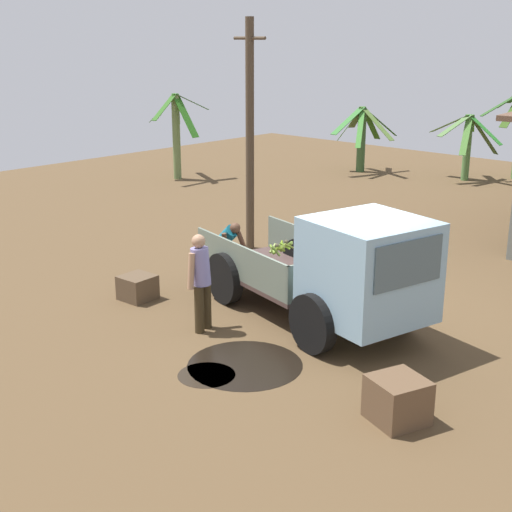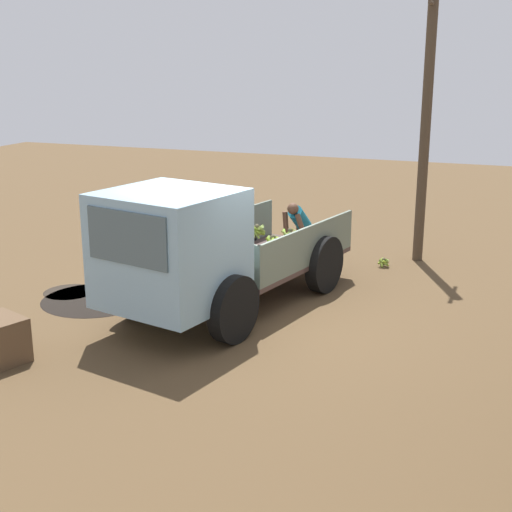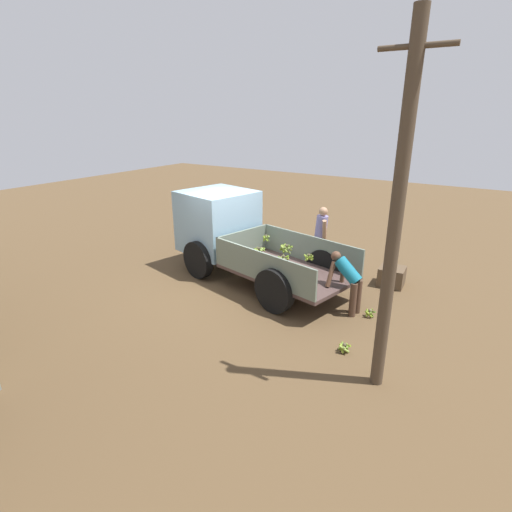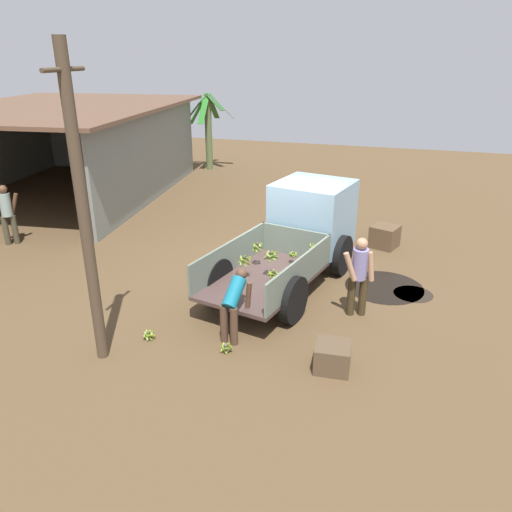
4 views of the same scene
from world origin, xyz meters
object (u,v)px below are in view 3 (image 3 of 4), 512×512
(wooden_crate_0, at_px, (392,276))
(banana_bunch_on_ground_0, at_px, (344,347))
(banana_bunch_on_ground_1, at_px, (370,312))
(cargo_truck, at_px, (230,231))
(utility_pole, at_px, (396,219))
(person_worker_loading, at_px, (348,279))
(wooden_crate_1, at_px, (210,232))
(person_foreground_visitor, at_px, (321,235))

(wooden_crate_0, bearing_deg, banana_bunch_on_ground_0, 91.31)
(banana_bunch_on_ground_1, bearing_deg, cargo_truck, -8.01)
(cargo_truck, distance_m, utility_pole, 5.62)
(person_worker_loading, height_order, wooden_crate_1, person_worker_loading)
(wooden_crate_0, bearing_deg, utility_pole, 101.55)
(cargo_truck, distance_m, person_worker_loading, 3.53)
(banana_bunch_on_ground_0, bearing_deg, wooden_crate_0, -88.69)
(cargo_truck, height_order, banana_bunch_on_ground_0, cargo_truck)
(person_worker_loading, xyz_separation_m, wooden_crate_0, (-0.46, -1.92, -0.53))
(cargo_truck, xyz_separation_m, person_foreground_visitor, (-1.93, -1.51, -0.18))
(banana_bunch_on_ground_0, distance_m, banana_bunch_on_ground_1, 1.53)
(cargo_truck, relative_size, wooden_crate_0, 8.54)
(cargo_truck, relative_size, banana_bunch_on_ground_0, 22.73)
(banana_bunch_on_ground_0, bearing_deg, person_worker_loading, -70.44)
(wooden_crate_1, bearing_deg, wooden_crate_0, 175.53)
(cargo_truck, bearing_deg, utility_pole, 163.99)
(person_foreground_visitor, relative_size, person_worker_loading, 1.31)
(utility_pole, height_order, banana_bunch_on_ground_0, utility_pole)
(utility_pole, distance_m, wooden_crate_1, 8.51)
(cargo_truck, xyz_separation_m, banana_bunch_on_ground_0, (-4.00, 2.09, -1.01))
(utility_pole, relative_size, banana_bunch_on_ground_0, 23.52)
(person_foreground_visitor, bearing_deg, utility_pole, -70.16)
(cargo_truck, distance_m, wooden_crate_0, 4.24)
(cargo_truck, bearing_deg, wooden_crate_1, -27.24)
(banana_bunch_on_ground_0, distance_m, wooden_crate_0, 3.43)
(banana_bunch_on_ground_0, bearing_deg, wooden_crate_1, -32.40)
(banana_bunch_on_ground_1, xyz_separation_m, wooden_crate_1, (6.14, -2.37, 0.19))
(person_foreground_visitor, bearing_deg, wooden_crate_1, 161.42)
(utility_pole, relative_size, banana_bunch_on_ground_1, 21.33)
(wooden_crate_0, bearing_deg, person_worker_loading, 76.58)
(wooden_crate_0, distance_m, wooden_crate_1, 6.09)
(cargo_truck, height_order, person_foreground_visitor, cargo_truck)
(utility_pole, relative_size, wooden_crate_0, 8.84)
(banana_bunch_on_ground_1, bearing_deg, wooden_crate_0, -88.12)
(cargo_truck, distance_m, banana_bunch_on_ground_1, 4.15)
(utility_pole, bearing_deg, person_foreground_visitor, -55.81)
(cargo_truck, height_order, person_worker_loading, cargo_truck)
(banana_bunch_on_ground_0, relative_size, wooden_crate_0, 0.38)
(utility_pole, distance_m, person_worker_loading, 3.06)
(person_foreground_visitor, xyz_separation_m, wooden_crate_1, (4.08, -0.30, -0.64))
(person_worker_loading, distance_m, wooden_crate_1, 6.12)
(banana_bunch_on_ground_1, bearing_deg, banana_bunch_on_ground_0, 90.59)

